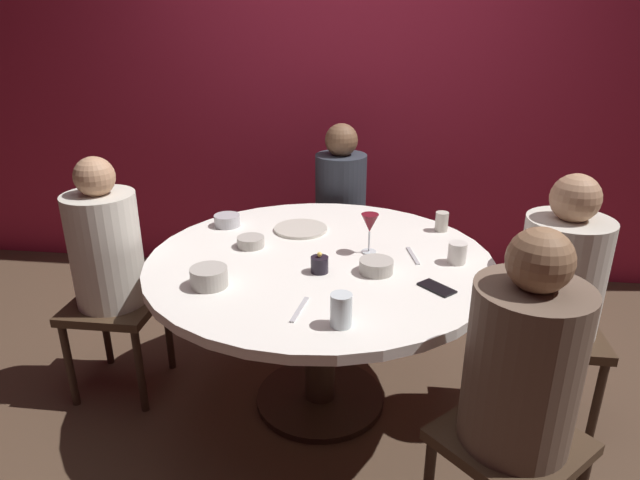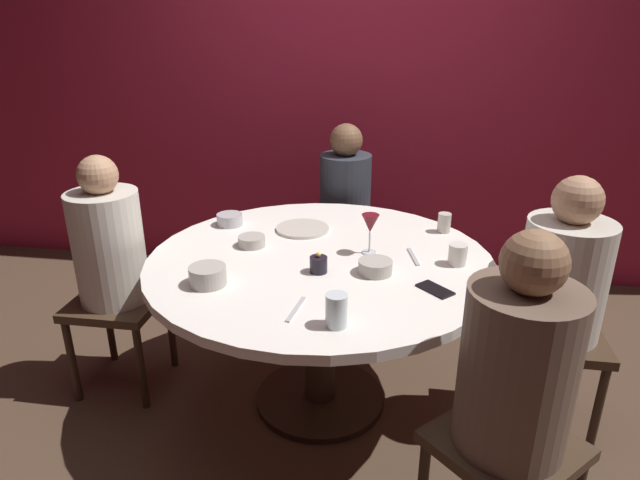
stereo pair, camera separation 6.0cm
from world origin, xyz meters
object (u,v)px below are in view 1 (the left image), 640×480
object	(u,v)px
seated_diner_right	(561,277)
cell_phone	(437,288)
dinner_plate	(301,229)
seated_diner_back	(341,197)
wine_glass	(370,225)
bowl_salad_center	(376,266)
seated_diner_left	(107,253)
seated_diner_front_right	(522,369)
bowl_small_white	(209,277)
dining_table	(320,286)
cup_by_left_diner	(442,222)
bowl_sauce_side	(251,242)
cup_near_candle	(341,310)
cup_by_right_diner	(457,253)
bowl_serving_large	(227,220)
candle_holder	(320,264)

from	to	relation	value
seated_diner_right	cell_phone	size ratio (longest dim) A/B	8.17
dinner_plate	seated_diner_back	bearing A→B (deg)	78.79
wine_glass	bowl_salad_center	size ratio (longest dim) A/B	1.29
seated_diner_left	seated_diner_front_right	distance (m)	1.80
bowl_small_white	dinner_plate	bearing A→B (deg)	68.08
wine_glass	cell_phone	distance (m)	0.43
dining_table	dinner_plate	world-z (taller)	dinner_plate
cup_by_left_diner	seated_diner_right	bearing A→B (deg)	-40.45
dinner_plate	seated_diner_left	bearing A→B (deg)	-159.74
seated_diner_front_right	dinner_plate	size ratio (longest dim) A/B	4.60
seated_diner_back	seated_diner_left	bearing A→B (deg)	-44.75
seated_diner_left	bowl_salad_center	world-z (taller)	seated_diner_left
seated_diner_back	seated_diner_right	bearing A→B (deg)	45.49
dining_table	seated_diner_back	size ratio (longest dim) A/B	1.29
dining_table	bowl_sauce_side	bearing A→B (deg)	166.00
wine_glass	cup_near_candle	world-z (taller)	wine_glass
cell_phone	bowl_small_white	distance (m)	0.86
bowl_small_white	bowl_sauce_side	bearing A→B (deg)	81.02
cup_by_right_diner	cup_near_candle	bearing A→B (deg)	-127.54
dinner_plate	bowl_sauce_side	xyz separation A→B (m)	(-0.19, -0.23, 0.02)
seated_diner_front_right	bowl_small_white	distance (m)	1.14
seated_diner_left	cell_phone	xyz separation A→B (m)	(1.44, -0.24, 0.04)
bowl_serving_large	cup_by_left_diner	xyz separation A→B (m)	(1.04, 0.06, 0.02)
seated_diner_right	wine_glass	xyz separation A→B (m)	(-0.79, 0.08, 0.16)
seated_diner_front_right	cup_near_candle	bearing A→B (deg)	30.11
seated_diner_front_right	cup_near_candle	xyz separation A→B (m)	(-0.56, 0.15, 0.08)
cell_phone	cup_by_right_diner	distance (m)	0.27
cell_phone	cup_near_candle	world-z (taller)	cup_near_candle
dining_table	cup_by_right_diner	world-z (taller)	cup_by_right_diner
wine_glass	bowl_serving_large	bearing A→B (deg)	160.84
candle_holder	cup_by_right_diner	xyz separation A→B (m)	(0.56, 0.16, 0.01)
dining_table	cell_phone	bearing A→B (deg)	-26.53
seated_diner_left	dinner_plate	xyz separation A→B (m)	(0.84, 0.31, 0.04)
seated_diner_front_right	cup_by_right_diner	bearing A→B (deg)	-35.21
candle_holder	bowl_small_white	bearing A→B (deg)	-156.62
seated_diner_back	dinner_plate	distance (m)	0.68
candle_holder	bowl_sauce_side	distance (m)	0.41
seated_diner_left	cup_by_right_diner	distance (m)	1.54
seated_diner_left	cup_by_left_diner	size ratio (longest dim) A/B	12.51
cup_near_candle	cup_by_right_diner	xyz separation A→B (m)	(0.43, 0.56, -0.01)
bowl_serving_large	cup_by_right_diner	distance (m)	1.12
cup_by_right_diner	cup_by_left_diner	bearing A→B (deg)	95.31
cell_phone	seated_diner_back	bearing A→B (deg)	-113.53
seated_diner_left	cell_phone	size ratio (longest dim) A/B	8.24
seated_diner_right	candle_holder	xyz separation A→B (m)	(-0.98, -0.14, 0.07)
dining_table	cell_phone	world-z (taller)	cell_phone
cell_phone	seated_diner_front_right	bearing A→B (deg)	70.86
bowl_small_white	cup_by_right_diner	size ratio (longest dim) A/B	1.60
bowl_serving_large	bowl_small_white	size ratio (longest dim) A/B	0.89
dinner_plate	bowl_sauce_side	size ratio (longest dim) A/B	2.10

